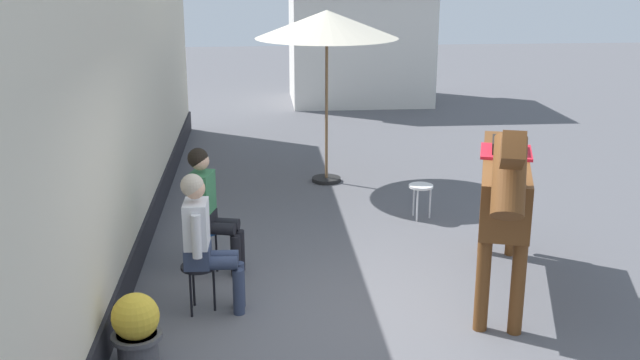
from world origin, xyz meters
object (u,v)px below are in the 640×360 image
Objects in this scene: seated_visitor_far at (208,204)px; flower_planter_middle at (136,328)px; spare_stool_white at (421,189)px; saddled_horse_center at (504,185)px; seated_visitor_near at (204,236)px; cafe_parasol at (327,25)px.

flower_planter_middle is at bearing -104.59° from seated_visitor_far.
seated_visitor_far is 3.08m from spare_stool_white.
flower_planter_middle is at bearing -162.17° from saddled_horse_center.
saddled_horse_center reaches higher than seated_visitor_near.
seated_visitor_far is 3.10m from saddled_horse_center.
cafe_parasol is at bearing 68.23° from flower_planter_middle.
flower_planter_middle is 6.00m from cafe_parasol.
flower_planter_middle is at bearing -111.77° from cafe_parasol.
cafe_parasol is (1.59, 3.31, 1.59)m from seated_visitor_far.
seated_visitor_far is 2.04m from flower_planter_middle.
spare_stool_white is at bearing 47.36° from flower_planter_middle.
spare_stool_white is (1.07, -1.81, -1.96)m from cafe_parasol.
seated_visitor_far is at bearing -115.65° from cafe_parasol.
saddled_horse_center is at bearing -71.62° from cafe_parasol.
seated_visitor_near is 0.54× the size of cafe_parasol.
cafe_parasol is (1.57, 4.29, 1.59)m from seated_visitor_near.
spare_stool_white is at bearing 97.43° from saddled_horse_center.
saddled_horse_center is (2.96, -0.81, 0.38)m from seated_visitor_far.
seated_visitor_near reaches higher than spare_stool_white.
seated_visitor_near is at bearing -88.90° from seated_visitor_far.
seated_visitor_far is at bearing 164.67° from saddled_horse_center.
seated_visitor_far is 0.54× the size of cafe_parasol.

